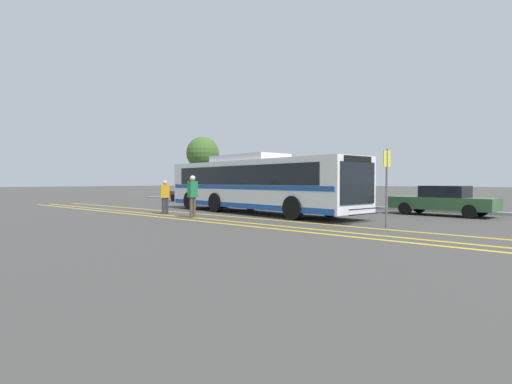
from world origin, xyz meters
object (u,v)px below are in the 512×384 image
at_px(parked_car_0, 194,193).
at_px(tree_0, 203,153).
at_px(pedestrian_0, 165,195).
at_px(pedestrian_1, 193,193).
at_px(parked_car_2, 327,197).
at_px(transit_bus, 256,183).
at_px(parked_car_3, 443,201).
at_px(parked_car_1, 247,195).
at_px(bus_stop_sign, 387,179).

xyz_separation_m(parked_car_0, tree_0, (-3.87, 4.23, 3.53)).
distance_m(pedestrian_0, pedestrian_1, 2.61).
bearing_deg(parked_car_2, transit_bus, -14.38).
bearing_deg(parked_car_3, pedestrian_0, 131.46).
height_order(parked_car_1, bus_stop_sign, bus_stop_sign).
bearing_deg(pedestrian_1, bus_stop_sign, 100.60).
bearing_deg(parked_car_0, parked_car_1, 80.34).
bearing_deg(pedestrian_0, transit_bus, 169.27).
distance_m(parked_car_2, bus_stop_sign, 9.60).
relative_size(parked_car_1, parked_car_3, 0.93).
height_order(parked_car_1, parked_car_3, parked_car_3).
xyz_separation_m(transit_bus, pedestrian_0, (-2.93, -3.38, -0.57)).
bearing_deg(parked_car_1, pedestrian_1, 24.41).
xyz_separation_m(parked_car_1, bus_stop_sign, (12.48, -6.40, 1.03)).
height_order(pedestrian_0, tree_0, tree_0).
xyz_separation_m(parked_car_2, pedestrian_0, (-3.99, -8.44, 0.24)).
bearing_deg(tree_0, parked_car_0, -47.55).
height_order(parked_car_3, pedestrian_1, pedestrian_1).
relative_size(parked_car_3, tree_0, 0.82).
bearing_deg(tree_0, parked_car_3, -11.49).
xyz_separation_m(pedestrian_0, bus_stop_sign, (10.57, 1.53, 0.77)).
relative_size(transit_bus, pedestrian_1, 6.79).
distance_m(transit_bus, pedestrian_0, 4.51).
bearing_deg(pedestrian_1, transit_bus, 171.85).
relative_size(transit_bus, pedestrian_0, 7.68).
bearing_deg(parked_car_0, parked_car_3, 84.47).
relative_size(parked_car_3, bus_stop_sign, 1.73).
bearing_deg(parked_car_3, bus_stop_sign, -175.21).
xyz_separation_m(transit_bus, parked_car_3, (7.48, 4.77, -0.80)).
relative_size(parked_car_0, parked_car_2, 1.08).
bearing_deg(bus_stop_sign, transit_bus, -95.96).
relative_size(parked_car_0, pedestrian_1, 2.45).
distance_m(transit_bus, parked_car_1, 6.69).
relative_size(pedestrian_0, bus_stop_sign, 0.61).
xyz_separation_m(transit_bus, pedestrian_1, (-0.35, -3.76, -0.43)).
bearing_deg(parked_car_1, parked_car_2, 90.98).
xyz_separation_m(pedestrian_1, bus_stop_sign, (7.99, 1.90, 0.63)).
xyz_separation_m(transit_bus, parked_car_0, (-11.10, 5.10, -0.85)).
relative_size(parked_car_2, parked_car_3, 0.90).
xyz_separation_m(pedestrian_0, pedestrian_1, (2.58, -0.37, 0.14)).
distance_m(pedestrian_0, bus_stop_sign, 10.71).
bearing_deg(parked_car_0, tree_0, -142.04).
bearing_deg(parked_car_3, tree_0, 81.91).
bearing_deg(parked_car_0, parked_car_2, 85.27).
distance_m(transit_bus, pedestrian_1, 3.80).
bearing_deg(parked_car_2, parked_car_1, -87.58).
relative_size(parked_car_0, parked_car_1, 1.04).
height_order(pedestrian_0, pedestrian_1, pedestrian_1).
distance_m(parked_car_3, bus_stop_sign, 6.70).
xyz_separation_m(parked_car_0, parked_car_1, (6.25, -0.56, 0.01)).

